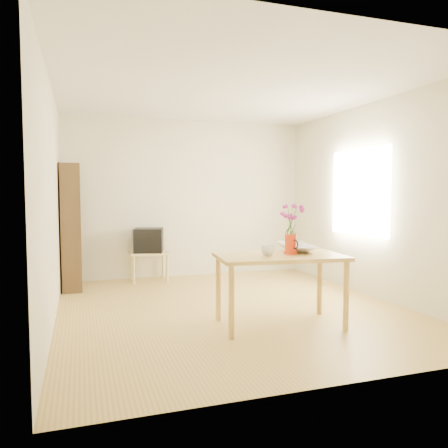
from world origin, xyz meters
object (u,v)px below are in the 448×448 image
object	(u,v)px
bowl	(297,232)
television	(149,240)
mug	(268,250)
pitcher	(291,245)
table	(280,263)

from	to	relation	value
bowl	television	distance (m)	2.87
mug	bowl	size ratio (longest dim) A/B	0.30
pitcher	television	world-z (taller)	pitcher
television	pitcher	bearing A→B (deg)	-54.58
table	mug	distance (m)	0.20
table	television	world-z (taller)	television
pitcher	bowl	size ratio (longest dim) A/B	0.49
table	pitcher	size ratio (longest dim) A/B	6.32
bowl	mug	bearing A→B (deg)	-151.33
table	mug	xyz separation A→B (m)	(-0.14, -0.02, 0.14)
table	bowl	bearing A→B (deg)	42.57
pitcher	mug	bearing A→B (deg)	177.17
pitcher	bowl	xyz separation A→B (m)	(0.19, 0.22, 0.11)
table	bowl	size ratio (longest dim) A/B	3.06
table	bowl	world-z (taller)	bowl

